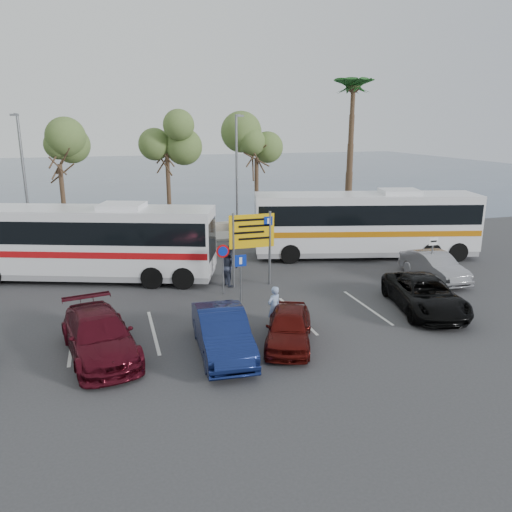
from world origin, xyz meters
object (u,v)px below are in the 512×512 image
object	(u,v)px
street_lamp_left	(24,176)
street_lamp_right	(237,170)
direction_sign	(252,237)
suv_black	(425,294)
coach_bus_right	(365,226)
pedestrian_near	(274,308)
car_maroon	(99,335)
pedestrian_far	(229,266)
car_blue	(222,332)
coach_bus_left	(87,245)
car_silver_b	(434,266)
car_red	(289,327)

from	to	relation	value
street_lamp_left	street_lamp_right	world-z (taller)	same
direction_sign	suv_black	xyz separation A→B (m)	(6.00, -5.22, -1.72)
coach_bus_right	pedestrian_near	distance (m)	12.01
car_maroon	pedestrian_far	xyz separation A→B (m)	(6.00, 6.11, 0.24)
coach_bus_right	car_blue	xyz separation A→B (m)	(-10.79, -10.00, -1.08)
car_maroon	suv_black	size ratio (longest dim) A/B	0.99
coach_bus_left	car_silver_b	world-z (taller)	coach_bus_left
car_silver_b	pedestrian_far	xyz separation A→B (m)	(-10.00, 2.12, 0.27)
car_blue	street_lamp_left	bearing A→B (deg)	118.33
street_lamp_right	car_maroon	world-z (taller)	street_lamp_right
coach_bus_left	car_silver_b	size ratio (longest dim) A/B	2.97
coach_bus_right	pedestrian_far	bearing A→B (deg)	-161.85
pedestrian_near	car_maroon	bearing A→B (deg)	-20.81
street_lamp_left	coach_bus_right	bearing A→B (deg)	-20.49
direction_sign	coach_bus_left	distance (m)	8.22
car_blue	car_red	bearing A→B (deg)	3.15
car_blue	pedestrian_far	bearing A→B (deg)	77.46
coach_bus_left	direction_sign	bearing A→B (deg)	-23.76
car_maroon	car_silver_b	xyz separation A→B (m)	(16.00, 3.99, -0.03)
car_red	car_silver_b	xyz separation A→B (m)	(9.60, 5.00, 0.04)
direction_sign	car_silver_b	bearing A→B (deg)	-10.68
car_maroon	street_lamp_left	bearing A→B (deg)	93.65
car_maroon	suv_black	world-z (taller)	car_maroon
coach_bus_right	pedestrian_far	world-z (taller)	coach_bus_right
street_lamp_right	car_silver_b	size ratio (longest dim) A/B	1.89
street_lamp_right	coach_bus_left	xyz separation A→B (m)	(-9.50, -7.02, -2.80)
direction_sign	car_blue	distance (m)	7.53
coach_bus_right	car_silver_b	xyz separation A→B (m)	(1.21, -5.00, -1.14)
street_lamp_right	coach_bus_right	distance (m)	9.51
coach_bus_left	coach_bus_right	distance (m)	15.29
street_lamp_right	car_blue	world-z (taller)	street_lamp_right
car_maroon	car_red	xyz separation A→B (m)	(6.40, -1.01, -0.08)
direction_sign	car_red	size ratio (longest dim) A/B	0.93
car_red	car_blue	bearing A→B (deg)	-157.13
coach_bus_left	suv_black	world-z (taller)	coach_bus_left
car_red	pedestrian_near	xyz separation A→B (m)	(-0.04, 1.50, 0.19)
car_maroon	suv_black	bearing A→B (deg)	-8.30
suv_black	pedestrian_near	size ratio (longest dim) A/B	3.02
direction_sign	pedestrian_near	world-z (taller)	direction_sign
street_lamp_left	street_lamp_right	xyz separation A→B (m)	(13.00, 0.00, 0.00)
street_lamp_right	coach_bus_left	distance (m)	12.14
coach_bus_left	car_silver_b	xyz separation A→B (m)	(16.50, -5.00, -1.10)
pedestrian_near	pedestrian_far	xyz separation A→B (m)	(-0.36, 5.62, 0.13)
street_lamp_right	pedestrian_far	bearing A→B (deg)	-106.86
coach_bus_left	car_blue	world-z (taller)	coach_bus_left
street_lamp_right	car_red	bearing A→B (deg)	-98.69
direction_sign	car_maroon	distance (m)	9.18
pedestrian_far	car_red	bearing A→B (deg)	171.13
car_red	car_silver_b	size ratio (longest dim) A/B	0.91
suv_black	car_maroon	bearing A→B (deg)	-164.96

